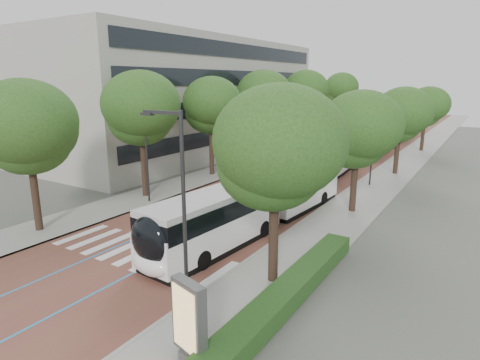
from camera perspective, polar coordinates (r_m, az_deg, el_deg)
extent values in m
plane|color=#51544C|center=(22.15, -16.18, -10.76)|extent=(160.00, 160.00, 0.00)
cube|color=brown|center=(55.99, 15.94, 4.11)|extent=(11.00, 140.00, 0.02)
cube|color=gray|center=(58.50, 8.88, 4.93)|extent=(4.00, 140.00, 0.12)
cube|color=gray|center=(54.39, 23.52, 3.26)|extent=(4.00, 140.00, 0.12)
cube|color=gray|center=(57.78, 10.61, 4.74)|extent=(0.20, 140.00, 0.14)
cube|color=gray|center=(54.70, 21.56, 3.50)|extent=(0.20, 140.00, 0.14)
cube|color=silver|center=(26.25, -21.60, -7.21)|extent=(0.55, 3.60, 0.01)
cube|color=silver|center=(25.29, -19.90, -7.85)|extent=(0.55, 3.60, 0.01)
cube|color=silver|center=(24.37, -18.07, -8.53)|extent=(0.55, 3.60, 0.01)
cube|color=silver|center=(23.47, -16.08, -9.25)|extent=(0.55, 3.60, 0.01)
cube|color=silver|center=(22.61, -13.93, -10.02)|extent=(0.55, 3.60, 0.01)
cube|color=silver|center=(21.79, -11.61, -10.84)|extent=(0.55, 3.60, 0.01)
cube|color=silver|center=(21.01, -9.09, -11.69)|extent=(0.55, 3.60, 0.01)
cube|color=silver|center=(20.27, -6.36, -12.59)|extent=(0.55, 3.60, 0.01)
cube|color=silver|center=(19.59, -3.42, -13.52)|extent=(0.55, 3.60, 0.01)
cube|color=#2685C2|center=(56.45, 14.38, 4.30)|extent=(0.12, 126.00, 0.01)
cube|color=#2685C2|center=(55.57, 17.52, 3.94)|extent=(0.12, 126.00, 0.01)
cube|color=#A4A298|center=(53.95, -8.22, 11.62)|extent=(18.00, 40.00, 14.00)
cube|color=black|center=(48.91, 0.10, 6.83)|extent=(0.12, 38.00, 1.60)
cube|color=black|center=(48.62, 0.10, 10.57)|extent=(0.12, 38.00, 1.60)
cube|color=black|center=(48.54, 0.11, 14.35)|extent=(0.12, 38.00, 1.60)
cube|color=black|center=(48.65, 0.11, 17.88)|extent=(0.12, 38.00, 1.60)
cube|color=#1C3D15|center=(16.83, 5.77, -16.59)|extent=(1.20, 14.00, 0.80)
cylinder|color=#2B2B2D|center=(14.15, -7.88, -6.60)|extent=(0.14, 0.14, 8.00)
cube|color=#2B2B2D|center=(13.83, -10.99, 9.42)|extent=(1.70, 0.12, 0.12)
cube|color=#2B2B2D|center=(14.33, -13.05, 9.14)|extent=(0.50, 0.20, 0.10)
cylinder|color=#2B2B2D|center=(36.44, 18.40, 5.45)|extent=(0.14, 0.14, 8.00)
cube|color=#2B2B2D|center=(36.32, 17.63, 11.67)|extent=(1.70, 0.12, 0.12)
cube|color=#2B2B2D|center=(36.51, 16.54, 11.63)|extent=(0.50, 0.20, 0.10)
cylinder|color=#2B2B2D|center=(30.52, -13.18, 4.27)|extent=(0.14, 0.14, 8.00)
cylinder|color=black|center=(27.28, -27.07, -2.21)|extent=(0.44, 0.44, 4.37)
ellipsoid|color=#244717|center=(26.56, -28.01, 6.07)|extent=(5.80, 5.80, 4.93)
cylinder|color=black|center=(32.51, -13.50, 1.73)|extent=(0.44, 0.44, 4.78)
ellipsoid|color=#244717|center=(31.91, -13.94, 9.38)|extent=(5.95, 5.95, 5.06)
cylinder|color=black|center=(39.19, -4.06, 4.03)|extent=(0.44, 0.44, 4.66)
ellipsoid|color=#244717|center=(38.69, -4.17, 10.21)|extent=(5.50, 5.50, 4.68)
cylinder|color=black|center=(47.49, 3.13, 5.96)|extent=(0.44, 0.44, 4.95)
ellipsoid|color=#244717|center=(47.08, 3.20, 11.39)|extent=(6.41, 6.41, 5.45)
cylinder|color=black|center=(58.16, 8.98, 7.39)|extent=(0.44, 0.44, 5.18)
ellipsoid|color=#244717|center=(57.83, 9.16, 12.03)|extent=(6.21, 6.21, 5.28)
cylinder|color=black|center=(72.10, 13.81, 8.44)|extent=(0.44, 0.44, 5.29)
ellipsoid|color=#244717|center=(71.83, 14.04, 12.26)|extent=(5.64, 5.64, 4.79)
cylinder|color=black|center=(18.29, 4.79, -8.35)|extent=(0.44, 0.44, 4.26)
ellipsoid|color=#244717|center=(17.20, 5.05, 3.67)|extent=(5.68, 5.68, 4.83)
cylinder|color=black|center=(29.01, 15.86, -0.70)|extent=(0.44, 0.44, 3.97)
ellipsoid|color=#244717|center=(28.35, 16.35, 6.39)|extent=(5.46, 5.46, 4.64)
cylinder|color=black|center=(42.37, 21.38, 3.38)|extent=(0.44, 0.44, 3.98)
ellipsoid|color=#244717|center=(41.92, 21.82, 8.25)|extent=(5.50, 5.50, 4.68)
cylinder|color=black|center=(58.01, 24.55, 5.67)|extent=(0.44, 0.44, 3.93)
ellipsoid|color=#244717|center=(57.68, 24.91, 9.17)|extent=(5.28, 5.28, 4.49)
cylinder|color=black|center=(25.83, 3.81, -2.46)|extent=(2.37, 1.08, 2.30)
cube|color=white|center=(22.09, -3.59, -6.74)|extent=(3.25, 9.53, 1.82)
cube|color=black|center=(21.71, -3.63, -3.92)|extent=(3.27, 9.35, 0.97)
cube|color=#BCBCBE|center=(21.53, -3.66, -2.30)|extent=(3.18, 9.34, 0.31)
cube|color=black|center=(22.50, -3.54, -9.33)|extent=(3.17, 9.15, 0.35)
cube|color=white|center=(29.55, 8.39, -1.50)|extent=(3.12, 7.92, 1.82)
cube|color=black|center=(29.27, 8.47, 0.65)|extent=(3.14, 7.77, 0.97)
cube|color=#BCBCBE|center=(29.13, 8.52, 1.88)|extent=(3.05, 7.76, 0.31)
cube|color=black|center=(29.85, 8.32, -3.51)|extent=(3.04, 7.60, 0.35)
ellipsoid|color=black|center=(18.86, -12.69, -8.37)|extent=(2.43, 1.29, 2.28)
ellipsoid|color=white|center=(19.28, -12.62, -11.55)|extent=(2.42, 1.19, 1.14)
cylinder|color=black|center=(21.59, -9.87, -9.62)|extent=(0.38, 1.02, 1.00)
cylinder|color=black|center=(20.12, -5.35, -11.27)|extent=(0.38, 1.02, 1.00)
cylinder|color=black|center=(31.68, 8.01, -1.86)|extent=(0.38, 1.02, 1.00)
cylinder|color=black|center=(30.71, 11.70, -2.53)|extent=(0.38, 1.02, 1.00)
cylinder|color=black|center=(25.26, -0.96, -5.85)|extent=(0.38, 1.02, 1.00)
cylinder|color=black|center=(24.02, 3.33, -6.94)|extent=(0.38, 1.02, 1.00)
cube|color=white|center=(40.13, 12.68, 2.40)|extent=(3.15, 12.12, 1.82)
cube|color=black|center=(39.93, 12.76, 4.01)|extent=(3.17, 11.88, 0.97)
cube|color=#BCBCBE|center=(39.83, 12.81, 4.91)|extent=(3.08, 11.88, 0.31)
cube|color=black|center=(40.36, 12.59, 0.89)|extent=(3.07, 11.64, 0.35)
ellipsoid|color=black|center=(34.52, 9.91, 1.95)|extent=(2.41, 1.23, 2.28)
ellipsoid|color=white|center=(34.73, 9.81, 0.09)|extent=(2.40, 1.13, 1.14)
cylinder|color=black|center=(37.29, 9.34, 0.49)|extent=(0.35, 1.01, 1.00)
cylinder|color=black|center=(36.61, 12.66, 0.08)|extent=(0.35, 1.01, 1.00)
cylinder|color=black|center=(44.17, 12.66, 2.43)|extent=(0.35, 1.01, 1.00)
cylinder|color=black|center=(43.60, 15.50, 2.11)|extent=(0.35, 1.01, 1.00)
cube|color=white|center=(52.61, 18.01, 4.74)|extent=(2.62, 12.02, 1.82)
cube|color=black|center=(52.46, 18.10, 5.97)|extent=(2.65, 11.78, 0.97)
cube|color=#BCBCBE|center=(52.38, 18.15, 6.66)|extent=(2.56, 11.78, 0.31)
cube|color=black|center=(52.78, 17.92, 3.58)|extent=(2.56, 11.54, 0.35)
ellipsoid|color=black|center=(46.93, 16.18, 4.75)|extent=(2.36, 1.12, 2.28)
ellipsoid|color=white|center=(47.07, 16.07, 3.37)|extent=(2.36, 1.02, 1.14)
cylinder|color=black|center=(49.62, 15.58, 3.50)|extent=(0.31, 1.00, 1.00)
cylinder|color=black|center=(49.02, 18.10, 3.20)|extent=(0.31, 1.00, 1.00)
cylinder|color=black|center=(56.64, 17.87, 4.58)|extent=(0.31, 1.00, 1.00)
cylinder|color=black|center=(56.11, 20.09, 4.32)|extent=(0.31, 1.00, 1.00)
cube|color=white|center=(64.25, 20.84, 6.07)|extent=(3.18, 12.12, 1.82)
cube|color=black|center=(64.12, 20.93, 7.07)|extent=(3.21, 11.89, 0.97)
cube|color=#BCBCBE|center=(64.05, 20.98, 7.64)|extent=(3.12, 11.88, 0.31)
cube|color=black|center=(64.39, 20.76, 5.11)|extent=(3.10, 11.64, 0.35)
ellipsoid|color=black|center=(58.41, 20.03, 6.17)|extent=(2.41, 1.23, 2.28)
ellipsoid|color=white|center=(58.51, 19.92, 5.06)|extent=(2.40, 1.13, 1.14)
cylinder|color=black|center=(60.99, 19.21, 5.10)|extent=(0.36, 1.02, 1.00)
cylinder|color=black|center=(60.66, 21.32, 4.88)|extent=(0.36, 1.02, 1.00)
cylinder|color=black|center=(68.23, 20.34, 5.87)|extent=(0.36, 1.02, 1.00)
cylinder|color=black|center=(67.93, 22.22, 5.67)|extent=(0.36, 1.02, 1.00)
cube|color=white|center=(78.57, 23.02, 7.15)|extent=(2.67, 12.03, 1.82)
cube|color=black|center=(78.46, 23.10, 7.97)|extent=(2.70, 11.79, 0.97)
cube|color=#BCBCBE|center=(78.41, 23.14, 8.44)|extent=(2.61, 11.79, 0.31)
cube|color=black|center=(78.68, 22.94, 6.36)|extent=(2.61, 11.55, 0.35)
ellipsoid|color=black|center=(72.74, 22.34, 7.34)|extent=(2.37, 1.13, 2.28)
ellipsoid|color=white|center=(72.81, 22.25, 6.45)|extent=(2.36, 1.03, 1.14)
cylinder|color=black|center=(75.29, 21.67, 6.44)|extent=(0.31, 1.00, 1.00)
cylinder|color=black|center=(74.94, 23.38, 6.25)|extent=(0.31, 1.00, 1.00)
cylinder|color=black|center=(82.55, 22.61, 6.93)|extent=(0.31, 1.00, 1.00)
cylinder|color=black|center=(82.23, 24.17, 6.76)|extent=(0.31, 1.00, 1.00)
cube|color=#59595B|center=(14.30, -7.04, -23.73)|extent=(0.77, 0.69, 0.43)
cube|color=#59595B|center=(13.46, -7.23, -18.82)|extent=(1.45, 0.73, 2.48)
cube|color=#E9C17B|center=(13.36, -7.99, -19.11)|extent=(1.15, 0.33, 2.16)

